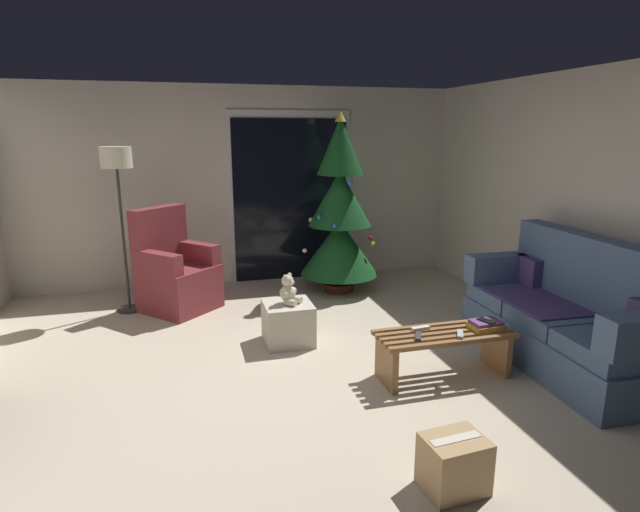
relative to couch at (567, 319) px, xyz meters
The scene contains 18 objects.
ground_plane 2.36m from the couch, behind, with size 7.00×7.00×0.00m, color beige.
wall_back 4.10m from the couch, 125.26° to the left, with size 5.72×0.12×2.50m, color beige.
wall_right 1.03m from the couch, 21.90° to the left, with size 0.12×6.00×2.50m, color beige.
patio_door_frame 3.70m from the couch, 117.95° to the left, with size 1.60×0.02×2.20m, color silver.
patio_door_glass 3.67m from the couch, 118.08° to the left, with size 1.50×0.02×2.10m, color black.
couch is the anchor object (origin of this frame).
coffee_table 1.14m from the couch, behind, with size 1.10×0.40×0.39m.
remote_graphite 1.39m from the couch, behind, with size 0.04×0.16×0.02m, color #333338.
remote_silver 1.05m from the couch, behind, with size 0.04×0.16×0.02m, color #ADADB2.
remote_white 1.30m from the couch, behind, with size 0.04×0.16×0.02m, color silver.
book_stack 0.78m from the couch, behind, with size 0.25×0.20×0.07m.
cell_phone 0.78m from the couch, behind, with size 0.07×0.14×0.01m, color black.
christmas_tree 2.81m from the couch, 117.03° to the left, with size 0.95×0.95×2.16m.
armchair 3.94m from the couch, 144.34° to the left, with size 0.97×0.97×1.13m.
floor_lamp 4.55m from the couch, 147.42° to the left, with size 0.32×0.32×1.78m.
ottoman 2.44m from the couch, 154.66° to the left, with size 0.44×0.44×0.39m, color beige.
teddy_bear_cream 2.42m from the couch, 154.74° to the left, with size 0.21×0.21×0.29m.
cardboard_box_taped_mid_floor 2.11m from the couch, 145.28° to the right, with size 0.36×0.29×0.32m.
Camera 1 is at (-0.76, -3.59, 1.94)m, focal length 28.69 mm.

